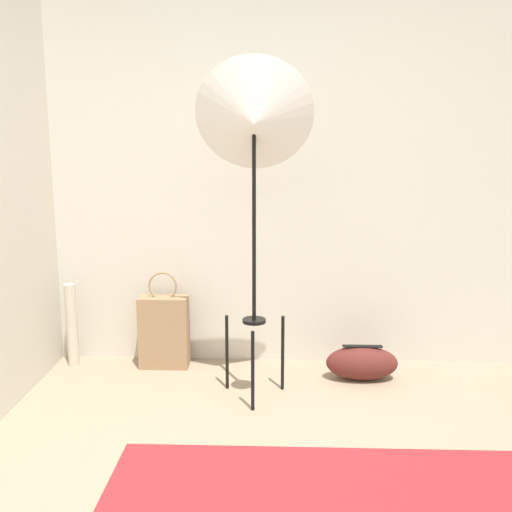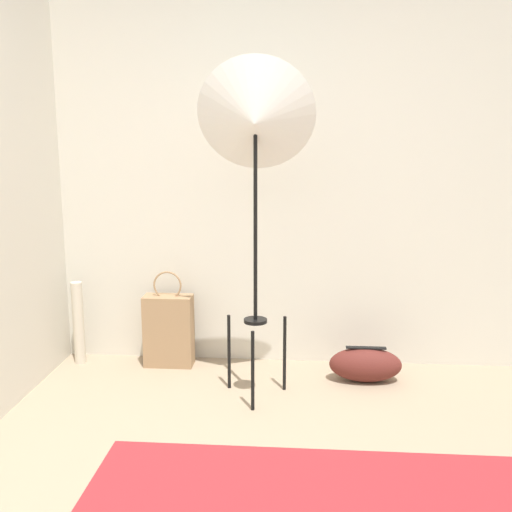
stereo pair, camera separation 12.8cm
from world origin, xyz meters
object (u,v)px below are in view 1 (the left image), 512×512
Objects in this scene: duffel_bag at (362,363)px; photo_umbrella at (254,123)px; tote_bag at (164,331)px; paper_roll at (72,325)px.

photo_umbrella is at bearing -158.11° from duffel_bag.
tote_bag is 1.43× the size of duffel_bag.
photo_umbrella is 4.29× the size of duffel_bag.
duffel_bag is at bearing 21.89° from photo_umbrella.
photo_umbrella is 3.45× the size of paper_roll.
tote_bag reaches higher than paper_roll.
photo_umbrella reaches higher than paper_roll.
paper_roll is (-0.61, -0.00, 0.04)m from tote_bag.
paper_roll is at bearing 174.82° from duffel_bag.
duffel_bag is (1.28, -0.17, -0.14)m from tote_bag.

